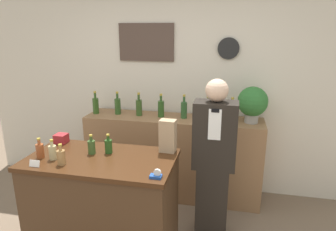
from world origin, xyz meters
TOP-DOWN VIEW (x-y plane):
  - back_wall at (-0.00, 2.00)m, footprint 5.20×0.09m
  - back_shelf at (0.09, 1.70)m, footprint 2.13×0.48m
  - display_counter at (-0.33, 0.55)m, footprint 1.30×0.70m
  - shopkeeper at (0.63, 1.02)m, footprint 0.41×0.26m
  - potted_plant at (0.99, 1.70)m, footprint 0.34×0.34m
  - paper_bag at (0.21, 0.81)m, footprint 0.15×0.11m
  - tape_dispenser at (0.24, 0.29)m, footprint 0.09×0.06m
  - price_card_left at (-0.78, 0.27)m, footprint 0.09×0.02m
  - gift_box at (-0.86, 0.80)m, footprint 0.12×0.11m
  - counter_bottle_0 at (-0.84, 0.44)m, footprint 0.07×0.07m
  - counter_bottle_1 at (-0.71, 0.43)m, footprint 0.07×0.07m
  - counter_bottle_2 at (-0.59, 0.36)m, footprint 0.07×0.07m
  - counter_bottle_3 at (-0.44, 0.62)m, footprint 0.07×0.07m
  - counter_bottle_4 at (-0.30, 0.66)m, footprint 0.07×0.07m
  - shelf_bottle_0 at (-0.90, 1.68)m, footprint 0.07×0.07m
  - shelf_bottle_1 at (-0.62, 1.72)m, footprint 0.07×0.07m
  - shelf_bottle_2 at (-0.34, 1.71)m, footprint 0.07×0.07m
  - shelf_bottle_3 at (-0.06, 1.71)m, footprint 0.07×0.07m
  - shelf_bottle_4 at (0.21, 1.72)m, footprint 0.07×0.07m
  - shelf_bottle_5 at (0.49, 1.72)m, footprint 0.07×0.07m
  - shelf_bottle_6 at (0.77, 1.69)m, footprint 0.07×0.07m

SIDE VIEW (x-z plane):
  - display_counter at x=-0.33m, z-range 0.00..0.96m
  - back_shelf at x=0.09m, z-range 0.00..1.02m
  - shopkeeper at x=0.63m, z-range 0.00..1.61m
  - tape_dispenser at x=0.24m, z-range 0.95..1.02m
  - price_card_left at x=-0.78m, z-range 0.96..1.02m
  - gift_box at x=-0.86m, z-range 0.96..1.05m
  - counter_bottle_0 at x=-0.84m, z-range 0.94..1.12m
  - counter_bottle_1 at x=-0.71m, z-range 0.94..1.12m
  - counter_bottle_2 at x=-0.59m, z-range 0.94..1.12m
  - counter_bottle_3 at x=-0.44m, z-range 0.94..1.12m
  - counter_bottle_4 at x=-0.30m, z-range 0.94..1.12m
  - paper_bag at x=0.21m, z-range 0.96..1.26m
  - shelf_bottle_0 at x=-0.90m, z-range 0.98..1.27m
  - shelf_bottle_1 at x=-0.62m, z-range 0.98..1.27m
  - shelf_bottle_2 at x=-0.34m, z-range 0.98..1.27m
  - shelf_bottle_3 at x=-0.06m, z-range 0.98..1.27m
  - shelf_bottle_4 at x=0.21m, z-range 0.98..1.27m
  - shelf_bottle_5 at x=0.49m, z-range 0.98..1.27m
  - shelf_bottle_6 at x=0.77m, z-range 0.98..1.27m
  - potted_plant at x=0.99m, z-range 1.04..1.46m
  - back_wall at x=0.00m, z-range 0.01..2.71m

